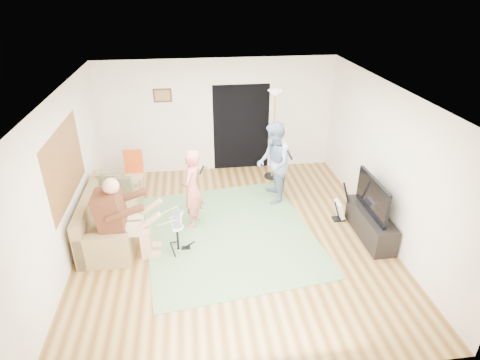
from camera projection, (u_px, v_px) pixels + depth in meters
name	position (u px, v px, depth m)	size (l,w,h in m)	color
floor	(233.00, 237.00, 7.42)	(6.00, 6.00, 0.00)	brown
walls	(233.00, 171.00, 6.81)	(5.50, 6.00, 2.70)	#EFE4CF
ceiling	(232.00, 93.00, 6.19)	(6.00, 6.00, 0.00)	white
window_blinds	(65.00, 164.00, 6.58)	(2.05, 2.05, 0.00)	brown
doorway	(241.00, 128.00, 9.65)	(2.10, 2.10, 0.00)	black
picture_frame	(162.00, 95.00, 9.05)	(0.42, 0.03, 0.32)	#3F2314
area_rug	(229.00, 233.00, 7.52)	(3.02, 3.46, 0.02)	#557C4B
sofa	(107.00, 221.00, 7.37)	(0.87, 2.10, 0.85)	olive
drummer	(125.00, 226.00, 6.72)	(0.95, 0.53, 1.47)	#512816
drum_kit	(177.00, 236.00, 6.94)	(0.36, 0.64, 0.65)	black
singer	(192.00, 189.00, 7.47)	(0.56, 0.37, 1.54)	#D0685A
microphone	(202.00, 170.00, 7.32)	(0.06, 0.06, 0.24)	black
guitarist	(273.00, 163.00, 8.26)	(0.84, 0.65, 1.73)	#7284A6
guitar_held	(284.00, 149.00, 8.14)	(0.12, 0.60, 0.26)	white
guitar_spare	(340.00, 209.00, 7.84)	(0.30, 0.27, 0.83)	black
torchiere_lamp	(274.00, 119.00, 8.99)	(0.38, 0.38, 2.10)	black
dining_chair	(134.00, 179.00, 8.76)	(0.43, 0.45, 0.97)	tan
tv_cabinet	(370.00, 224.00, 7.34)	(0.40, 1.40, 0.50)	black
television	(373.00, 196.00, 7.06)	(0.06, 1.17, 0.65)	black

